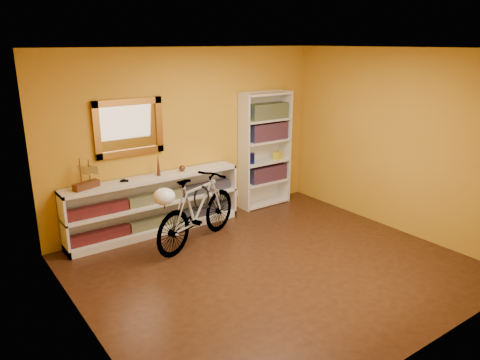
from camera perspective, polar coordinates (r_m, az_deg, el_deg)
floor at (r=5.76m, az=4.13°, el=-10.79°), size 4.50×4.00×0.01m
ceiling at (r=5.10m, az=4.77°, el=16.12°), size 4.50×4.00×0.01m
back_wall at (r=6.90m, az=-6.35°, el=5.36°), size 4.50×0.01×2.60m
left_wall at (r=4.26m, az=-19.57°, el=-2.88°), size 0.01×4.00×2.60m
right_wall at (r=6.92m, az=18.96°, el=4.57°), size 0.01×4.00×2.60m
gilt_mirror at (r=6.41m, az=-13.70°, el=6.38°), size 0.98×0.06×0.78m
wall_socket at (r=7.62m, az=-0.13°, el=-1.59°), size 0.09×0.02×0.09m
console_unit at (r=6.67m, az=-10.52°, el=-3.06°), size 2.60×0.35×0.85m
cd_row_lower at (r=6.74m, az=-10.33°, el=-5.15°), size 2.50×0.13×0.14m
cd_row_upper at (r=6.61m, az=-10.50°, el=-2.22°), size 2.50×0.13×0.14m
model_ship at (r=6.16m, az=-18.79°, el=0.85°), size 0.38×0.25×0.42m
toy_car at (r=6.38m, az=-14.23°, el=-0.20°), size 0.00×0.00×0.00m
bronze_ornament at (r=6.52m, az=-10.17°, el=1.92°), size 0.06×0.06×0.32m
decorative_orb at (r=6.72m, az=-7.25°, el=1.45°), size 0.09×0.09×0.09m
bookcase at (r=7.56m, az=3.13°, el=3.75°), size 0.90×0.30×1.90m
book_row_a at (r=7.70m, az=3.37°, el=0.86°), size 0.70×0.22×0.26m
book_row_b at (r=7.53m, az=3.46°, el=6.06°), size 0.70×0.22×0.28m
book_row_c at (r=7.48m, az=3.51°, el=8.58°), size 0.70×0.22×0.25m
travel_mug at (r=7.40m, az=1.53°, el=2.73°), size 0.08×0.08×0.18m
red_tin at (r=7.35m, az=1.83°, el=8.18°), size 0.17×0.17×0.18m
yellow_bag at (r=7.72m, az=4.75°, el=3.06°), size 0.19×0.16×0.13m
bicycle at (r=6.22m, az=-5.34°, el=-3.71°), size 1.00×1.70×0.98m
helmet at (r=5.64m, az=-9.45°, el=-2.05°), size 0.28×0.26×0.21m
u_lock at (r=6.24m, az=-4.82°, el=-2.19°), size 0.25×0.03×0.25m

